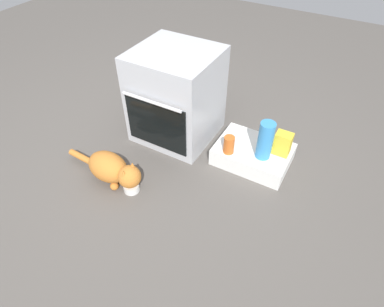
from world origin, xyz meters
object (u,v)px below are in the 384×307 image
oven (176,96)px  snack_bag (283,144)px  pantry_cabinet (253,154)px  food_bowl (131,187)px  water_bottle (265,140)px  cat (112,169)px  sauce_jar (229,145)px

oven → snack_bag: oven is taller
pantry_cabinet → snack_bag: (0.19, 0.04, 0.16)m
pantry_cabinet → food_bowl: pantry_cabinet is taller
water_bottle → cat: bearing=-144.3°
pantry_cabinet → oven: bearing=178.6°
pantry_cabinet → cat: size_ratio=0.80×
oven → food_bowl: (0.06, -0.73, -0.34)m
water_bottle → food_bowl: bearing=-138.1°
food_bowl → snack_bag: (0.84, 0.75, 0.20)m
food_bowl → sauce_jar: bearing=49.3°
cat → sauce_jar: 0.87m
cat → water_bottle: 1.11m
oven → snack_bag: bearing=1.4°
cat → sauce_jar: (0.66, 0.56, 0.09)m
water_bottle → sauce_jar: (-0.24, -0.08, -0.08)m
pantry_cabinet → sauce_jar: bearing=-136.6°
snack_bag → water_bottle: 0.16m
water_bottle → sauce_jar: water_bottle is taller
pantry_cabinet → cat: (-0.81, -0.70, 0.05)m
oven → cat: 0.77m
pantry_cabinet → sauce_jar: size_ratio=4.02×
pantry_cabinet → sauce_jar: sauce_jar is taller
snack_bag → water_bottle: water_bottle is taller
oven → cat: (-0.11, -0.72, -0.25)m
cat → snack_bag: 1.25m
food_bowl → cat: size_ratio=0.16×
cat → oven: bearing=85.3°
snack_bag → water_bottle: bearing=-136.9°
snack_bag → pantry_cabinet: bearing=-168.4°
oven → sauce_jar: bearing=-16.2°
sauce_jar → food_bowl: bearing=-130.7°
oven → snack_bag: size_ratio=4.13×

